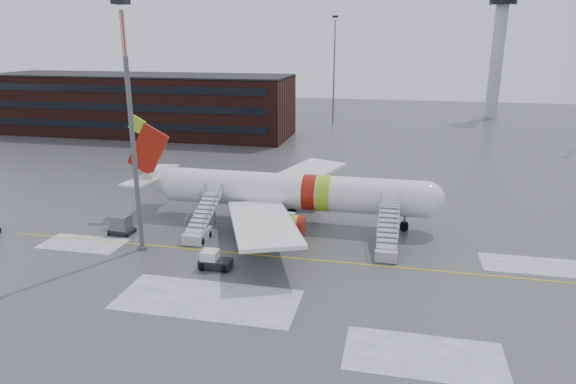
% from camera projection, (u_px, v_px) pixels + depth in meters
% --- Properties ---
extents(ground, '(260.00, 260.00, 0.00)m').
position_uv_depth(ground, '(308.00, 255.00, 47.55)').
color(ground, '#494C4F').
rests_on(ground, ground).
extents(airliner, '(35.03, 32.97, 11.18)m').
position_uv_depth(airliner, '(283.00, 191.00, 55.36)').
color(airliner, white).
rests_on(airliner, ground).
extents(airstair_fwd, '(2.05, 7.70, 3.48)m').
position_uv_depth(airstair_fwd, '(387.00, 243.00, 47.59)').
color(airstair_fwd, '#A1A3A8').
rests_on(airstair_fwd, ground).
extents(airstair_aft, '(2.05, 7.70, 3.48)m').
position_uv_depth(airstair_aft, '(200.00, 228.00, 51.38)').
color(airstair_aft, silver).
rests_on(airstair_aft, ground).
extents(pushback_tug, '(2.81, 2.13, 1.59)m').
position_uv_depth(pushback_tug, '(214.00, 260.00, 44.67)').
color(pushback_tug, black).
rests_on(pushback_tug, ground).
extents(uld_container, '(2.40, 1.82, 1.92)m').
position_uv_depth(uld_container, '(122.00, 225.00, 52.60)').
color(uld_container, black).
rests_on(uld_container, ground).
extents(light_mast_near, '(1.20, 1.20, 22.48)m').
position_uv_depth(light_mast_near, '(132.00, 127.00, 45.52)').
color(light_mast_near, '#595B60').
rests_on(light_mast_near, ground).
extents(terminal_building, '(62.00, 16.11, 12.30)m').
position_uv_depth(terminal_building, '(142.00, 104.00, 106.43)').
color(terminal_building, '#3F1E16').
rests_on(terminal_building, ground).
extents(control_tower, '(6.40, 6.40, 30.00)m').
position_uv_depth(control_tower, '(499.00, 41.00, 124.94)').
color(control_tower, '#B2B5BA').
rests_on(control_tower, ground).
extents(light_mast_far_n, '(1.20, 1.20, 24.25)m').
position_uv_depth(light_mast_far_n, '(334.00, 63.00, 118.21)').
color(light_mast_far_n, '#595B60').
rests_on(light_mast_far_n, ground).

